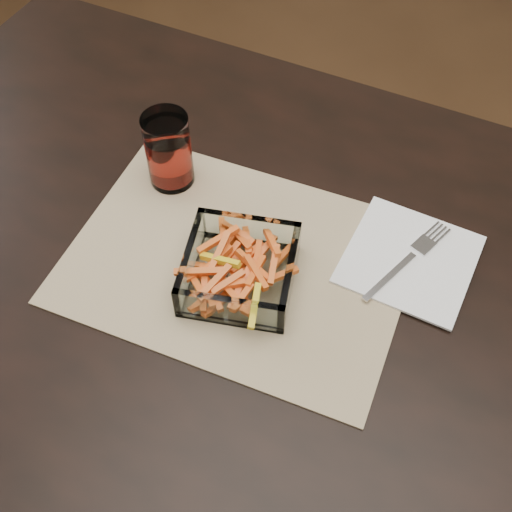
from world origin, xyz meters
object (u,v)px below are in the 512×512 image
object	(u,v)px
dining_table	(334,350)
fork	(409,258)
glass_bowl	(240,271)
tumbler	(169,153)

from	to	relation	value
dining_table	fork	xyz separation A→B (m)	(0.05, 0.12, 0.10)
glass_bowl	fork	world-z (taller)	glass_bowl
glass_bowl	fork	xyz separation A→B (m)	(0.19, 0.13, -0.02)
dining_table	tumbler	size ratio (longest dim) A/B	13.78
tumbler	fork	distance (m)	0.37
glass_bowl	tumbler	xyz separation A→B (m)	(-0.17, 0.12, 0.03)
dining_table	tumbler	distance (m)	0.36
glass_bowl	tumbler	distance (m)	0.21
tumbler	dining_table	bearing A→B (deg)	-20.26
glass_bowl	tumbler	size ratio (longest dim) A/B	1.47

